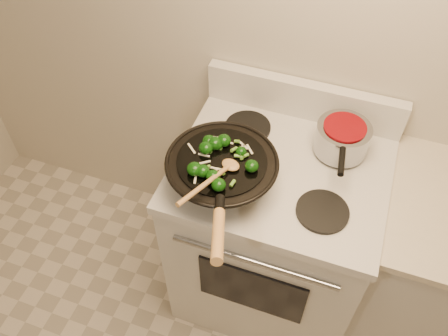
% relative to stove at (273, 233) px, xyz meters
% --- Properties ---
extents(stove, '(0.78, 0.67, 1.08)m').
position_rel_stove_xyz_m(stove, '(0.00, 0.00, 0.00)').
color(stove, silver).
rests_on(stove, ground).
extents(wok, '(0.39, 0.62, 0.24)m').
position_rel_stove_xyz_m(wok, '(-0.18, -0.16, 0.53)').
color(wok, black).
rests_on(wok, stove).
extents(stirfry, '(0.26, 0.24, 0.04)m').
position_rel_stove_xyz_m(stirfry, '(-0.20, -0.16, 0.60)').
color(stirfry, '#0B3207').
rests_on(stirfry, wok).
extents(wooden_spoon, '(0.13, 0.28, 0.07)m').
position_rel_stove_xyz_m(wooden_spoon, '(-0.17, -0.24, 0.61)').
color(wooden_spoon, '#B88548').
rests_on(wooden_spoon, wok).
extents(saucepan, '(0.20, 0.32, 0.12)m').
position_rel_stove_xyz_m(saucepan, '(0.18, 0.14, 0.52)').
color(saucepan, '#96989E').
rests_on(saucepan, stove).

